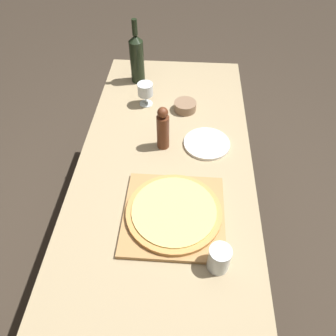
% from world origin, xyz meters
% --- Properties ---
extents(ground_plane, '(12.00, 12.00, 0.00)m').
position_xyz_m(ground_plane, '(0.00, 0.00, 0.00)').
color(ground_plane, '#382D23').
extents(dining_table, '(0.77, 1.68, 0.75)m').
position_xyz_m(dining_table, '(0.00, 0.00, 0.66)').
color(dining_table, '#9E8966').
rests_on(dining_table, ground_plane).
extents(cutting_board, '(0.38, 0.38, 0.02)m').
position_xyz_m(cutting_board, '(0.05, -0.29, 0.76)').
color(cutting_board, '#A87A47').
rests_on(cutting_board, dining_table).
extents(pizza, '(0.36, 0.36, 0.02)m').
position_xyz_m(pizza, '(0.05, -0.29, 0.78)').
color(pizza, '#C68947').
rests_on(pizza, cutting_board).
extents(wine_bottle, '(0.08, 0.08, 0.35)m').
position_xyz_m(wine_bottle, '(-0.20, 0.62, 0.89)').
color(wine_bottle, black).
rests_on(wine_bottle, dining_table).
extents(pepper_mill, '(0.06, 0.06, 0.22)m').
position_xyz_m(pepper_mill, '(-0.02, 0.09, 0.85)').
color(pepper_mill, '#5B2D19').
rests_on(pepper_mill, dining_table).
extents(wine_glass, '(0.08, 0.08, 0.12)m').
position_xyz_m(wine_glass, '(-0.13, 0.40, 0.83)').
color(wine_glass, silver).
rests_on(wine_glass, dining_table).
extents(small_bowl, '(0.11, 0.11, 0.05)m').
position_xyz_m(small_bowl, '(0.08, 0.36, 0.77)').
color(small_bowl, '#84664C').
rests_on(small_bowl, dining_table).
extents(drinking_tumbler, '(0.07, 0.07, 0.10)m').
position_xyz_m(drinking_tumbler, '(0.21, -0.48, 0.80)').
color(drinking_tumbler, silver).
rests_on(drinking_tumbler, dining_table).
extents(dinner_plate, '(0.21, 0.21, 0.01)m').
position_xyz_m(dinner_plate, '(0.18, 0.11, 0.76)').
color(dinner_plate, silver).
rests_on(dinner_plate, dining_table).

